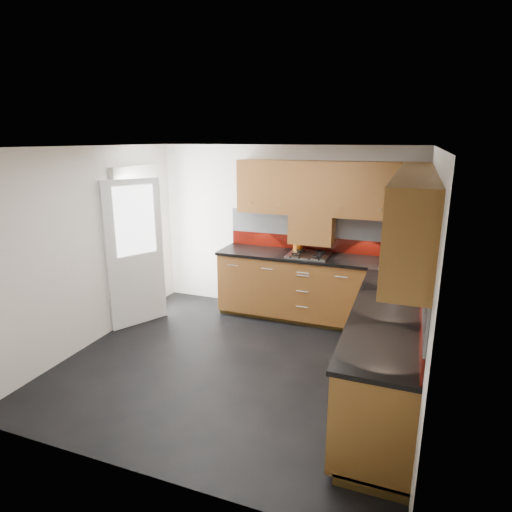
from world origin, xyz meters
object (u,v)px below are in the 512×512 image
at_px(toaster, 398,255).
at_px(food_processor, 395,271).
at_px(utensil_pot, 298,244).
at_px(gas_hob, 308,255).

distance_m(toaster, food_processor, 0.98).
relative_size(utensil_pot, toaster, 1.84).
relative_size(gas_hob, food_processor, 1.71).
distance_m(gas_hob, utensil_pot, 0.31).
height_order(gas_hob, food_processor, food_processor).
xyz_separation_m(utensil_pot, food_processor, (1.37, -1.04, 0.05)).
xyz_separation_m(gas_hob, utensil_pot, (-0.21, 0.21, 0.09)).
bearing_deg(utensil_pot, food_processor, -37.08).
bearing_deg(toaster, utensil_pot, 177.46).
bearing_deg(utensil_pot, gas_hob, -45.66).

